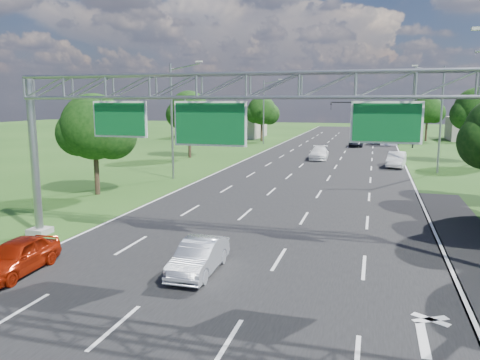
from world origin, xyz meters
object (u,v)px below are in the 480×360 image
(red_coupe, at_px, (17,256))
(traffic_signal, at_px, (389,112))
(sign_gantry, at_px, (250,100))
(box_truck, at_px, (389,133))
(silver_sedan, at_px, (199,257))

(red_coupe, bearing_deg, traffic_signal, 71.06)
(sign_gantry, distance_m, traffic_signal, 53.51)
(traffic_signal, distance_m, box_truck, 8.16)
(red_coupe, relative_size, box_truck, 0.45)
(sign_gantry, distance_m, box_truck, 61.04)
(sign_gantry, xyz_separation_m, traffic_signal, (7.15, 53.00, -1.72))
(sign_gantry, height_order, red_coupe, sign_gantry)
(silver_sedan, distance_m, box_truck, 63.89)
(red_coupe, xyz_separation_m, box_truck, (15.79, 65.35, 0.95))
(traffic_signal, bearing_deg, box_truck, 87.57)
(traffic_signal, relative_size, silver_sedan, 2.99)
(sign_gantry, relative_size, silver_sedan, 5.75)
(silver_sedan, xyz_separation_m, box_truck, (8.79, 63.27, 0.98))
(traffic_signal, height_order, box_truck, traffic_signal)
(traffic_signal, relative_size, red_coupe, 2.95)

